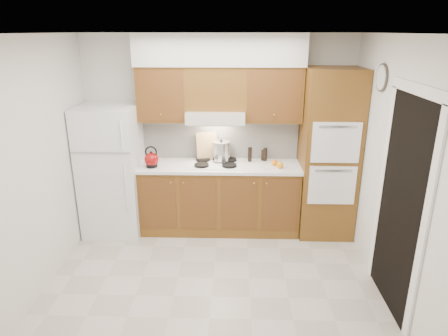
{
  "coord_description": "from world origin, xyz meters",
  "views": [
    {
      "loc": [
        0.23,
        -3.82,
        2.63
      ],
      "look_at": [
        0.11,
        0.45,
        1.15
      ],
      "focal_mm": 32.0,
      "sensor_mm": 36.0,
      "label": 1
    }
  ],
  "objects_px": {
    "fridge": "(112,171)",
    "kettle": "(151,160)",
    "oven_cabinet": "(328,154)",
    "stock_pot": "(221,151)"
  },
  "relations": [
    {
      "from": "fridge",
      "to": "kettle",
      "type": "height_order",
      "value": "fridge"
    },
    {
      "from": "fridge",
      "to": "kettle",
      "type": "distance_m",
      "value": 0.59
    },
    {
      "from": "stock_pot",
      "to": "oven_cabinet",
      "type": "bearing_deg",
      "value": -5.63
    },
    {
      "from": "fridge",
      "to": "kettle",
      "type": "xyz_separation_m",
      "value": [
        0.55,
        -0.07,
        0.18
      ]
    },
    {
      "from": "oven_cabinet",
      "to": "stock_pot",
      "type": "bearing_deg",
      "value": 174.37
    },
    {
      "from": "fridge",
      "to": "stock_pot",
      "type": "relative_size",
      "value": 6.96
    },
    {
      "from": "oven_cabinet",
      "to": "stock_pot",
      "type": "relative_size",
      "value": 8.91
    },
    {
      "from": "oven_cabinet",
      "to": "kettle",
      "type": "relative_size",
      "value": 11.92
    },
    {
      "from": "fridge",
      "to": "oven_cabinet",
      "type": "xyz_separation_m",
      "value": [
        2.85,
        0.03,
        0.24
      ]
    },
    {
      "from": "stock_pot",
      "to": "kettle",
      "type": "bearing_deg",
      "value": -164.78
    }
  ]
}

